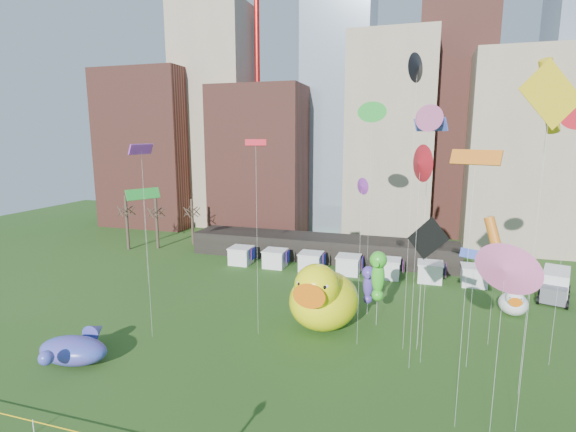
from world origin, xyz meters
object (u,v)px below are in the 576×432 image
(seahorse_green, at_px, (378,272))
(seahorse_purple, at_px, (368,282))
(whale_inflatable, at_px, (75,349))
(box_truck, at_px, (555,284))
(small_duck, at_px, (513,303))
(big_duck, at_px, (322,297))

(seahorse_green, distance_m, seahorse_purple, 3.13)
(whale_inflatable, xyz_separation_m, box_truck, (40.00, 26.99, 0.38))
(small_duck, relative_size, whale_inflatable, 0.53)
(small_duck, xyz_separation_m, whale_inflatable, (-34.65, -20.18, -0.19))
(seahorse_green, relative_size, box_truck, 0.98)
(big_duck, distance_m, small_duck, 19.51)
(big_duck, xyz_separation_m, small_duck, (17.41, 8.63, -1.76))
(big_duck, distance_m, whale_inflatable, 20.84)
(seahorse_purple, distance_m, whale_inflatable, 26.40)
(big_duck, relative_size, seahorse_green, 1.24)
(seahorse_green, bearing_deg, whale_inflatable, -143.08)
(box_truck, bearing_deg, seahorse_purple, -133.71)
(small_duck, height_order, whale_inflatable, small_duck)
(whale_inflatable, distance_m, box_truck, 48.25)
(big_duck, distance_m, seahorse_green, 5.64)
(big_duck, height_order, seahorse_green, seahorse_green)
(whale_inflatable, bearing_deg, box_truck, 27.73)
(big_duck, relative_size, seahorse_purple, 1.78)
(seahorse_purple, bearing_deg, seahorse_green, -65.35)
(seahorse_purple, xyz_separation_m, whale_inflatable, (-20.80, -16.09, -2.28))
(big_duck, height_order, small_duck, big_duck)
(seahorse_purple, bearing_deg, big_duck, -129.71)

